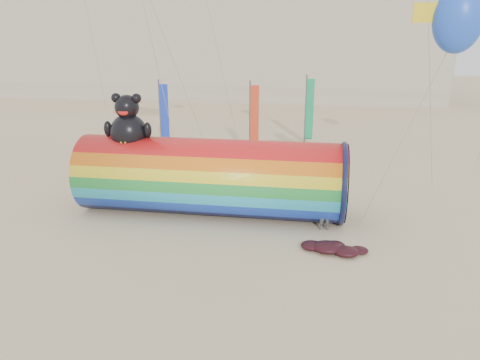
% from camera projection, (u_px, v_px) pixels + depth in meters
% --- Properties ---
extents(ground, '(160.00, 160.00, 0.00)m').
position_uv_depth(ground, '(221.00, 248.00, 18.55)').
color(ground, '#CCB58C').
rests_on(ground, ground).
extents(hotel_building, '(60.40, 15.40, 20.60)m').
position_uv_depth(hotel_building, '(200.00, 14.00, 60.45)').
color(hotel_building, '#B7AD99').
rests_on(hotel_building, ground).
extents(windsock_assembly, '(12.23, 3.72, 5.64)m').
position_uv_depth(windsock_assembly, '(211.00, 175.00, 21.60)').
color(windsock_assembly, red).
rests_on(windsock_assembly, ground).
extents(kite_handler, '(0.65, 0.49, 1.59)m').
position_uv_depth(kite_handler, '(324.00, 212.00, 20.06)').
color(kite_handler, '#4E5055').
rests_on(kite_handler, ground).
extents(fabric_bundle, '(2.62, 1.35, 0.41)m').
position_uv_depth(fabric_bundle, '(333.00, 248.00, 18.19)').
color(fabric_bundle, '#3E0B15').
rests_on(fabric_bundle, ground).
extents(festival_banners, '(10.17, 5.27, 5.20)m').
position_uv_depth(festival_banners, '(244.00, 116.00, 32.25)').
color(festival_banners, '#59595E').
rests_on(festival_banners, ground).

